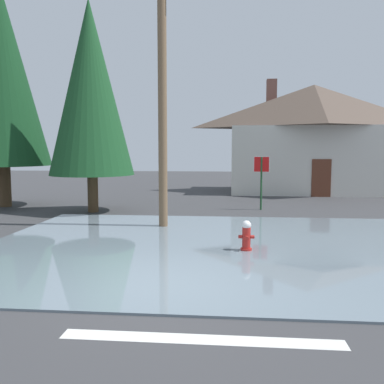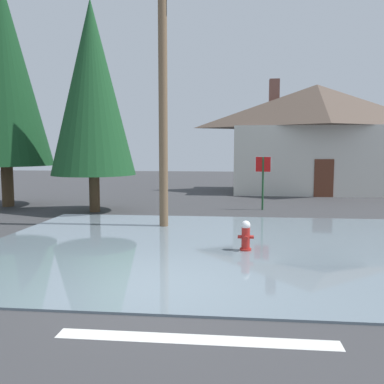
# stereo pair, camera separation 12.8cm
# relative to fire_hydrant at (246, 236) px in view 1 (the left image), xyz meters

# --- Properties ---
(ground_plane) EXTENTS (80.00, 80.00, 0.10)m
(ground_plane) POSITION_rel_fire_hydrant_xyz_m (-1.71, -2.68, -0.43)
(ground_plane) COLOR #38383A
(flood_puddle) EXTENTS (13.34, 9.22, 0.04)m
(flood_puddle) POSITION_rel_fire_hydrant_xyz_m (-0.11, 0.48, -0.36)
(flood_puddle) COLOR slate
(flood_puddle) RESTS_ON ground
(lane_stop_bar) EXTENTS (3.78, 0.31, 0.01)m
(lane_stop_bar) POSITION_rel_fire_hydrant_xyz_m (-0.77, -4.83, -0.38)
(lane_stop_bar) COLOR silver
(lane_stop_bar) RESTS_ON ground
(fire_hydrant) EXTENTS (0.39, 0.34, 0.78)m
(fire_hydrant) POSITION_rel_fire_hydrant_xyz_m (0.00, 0.00, 0.00)
(fire_hydrant) COLOR #AD231E
(fire_hydrant) RESTS_ON ground
(utility_pole) EXTENTS (1.60, 0.28, 8.19)m
(utility_pole) POSITION_rel_fire_hydrant_xyz_m (-2.55, 3.02, 3.89)
(utility_pole) COLOR brown
(utility_pole) RESTS_ON ground
(stop_sign_far) EXTENTS (0.64, 0.15, 2.22)m
(stop_sign_far) POSITION_rel_fire_hydrant_xyz_m (0.88, 7.28, 1.18)
(stop_sign_far) COLOR #1E4C28
(stop_sign_far) RESTS_ON ground
(house) EXTENTS (10.27, 5.88, 6.74)m
(house) POSITION_rel_fire_hydrant_xyz_m (4.41, 15.03, 2.86)
(house) COLOR beige
(house) RESTS_ON ground
(pine_tree_tall_left) EXTENTS (4.02, 4.02, 10.06)m
(pine_tree_tall_left) POSITION_rel_fire_hydrant_xyz_m (-10.28, 7.26, 5.53)
(pine_tree_tall_left) COLOR #4C3823
(pine_tree_tall_left) RESTS_ON ground
(pine_tree_mid_left) EXTENTS (3.33, 3.33, 8.33)m
(pine_tree_mid_left) POSITION_rel_fire_hydrant_xyz_m (-5.90, 6.05, 4.52)
(pine_tree_mid_left) COLOR #4C3823
(pine_tree_mid_left) RESTS_ON ground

